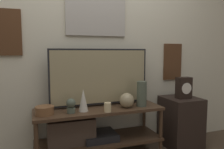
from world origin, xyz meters
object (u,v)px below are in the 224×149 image
decorative_bust (71,105)px  vase_round_glass (127,100)px  vase_wide_bowl (44,111)px  candle_jar (108,107)px  mantel_clock (184,88)px  vase_tall_ceramic (142,94)px  vase_slim_bronze (83,100)px  television (100,77)px

decorative_bust → vase_round_glass: bearing=0.6°
vase_wide_bowl → candle_jar: (0.60, -0.11, 0.01)m
mantel_clock → vase_tall_ceramic: bearing=-175.8°
vase_wide_bowl → candle_jar: bearing=-10.4°
vase_round_glass → decorative_bust: (-0.60, -0.01, -0.00)m
vase_tall_ceramic → mantel_clock: 0.60m
vase_wide_bowl → vase_slim_bronze: size_ratio=0.77×
television → candle_jar: (-0.00, -0.27, -0.28)m
vase_slim_bronze → decorative_bust: vase_slim_bronze is taller
vase_round_glass → vase_tall_ceramic: 0.19m
vase_round_glass → vase_wide_bowl: (-0.85, 0.02, -0.04)m
mantel_clock → candle_jar: bearing=-172.5°
television → vase_wide_bowl: television is taller
decorative_bust → vase_wide_bowl: bearing=174.7°
vase_slim_bronze → candle_jar: (0.22, -0.11, -0.07)m
mantel_clock → vase_round_glass: bearing=-176.9°
candle_jar → mantel_clock: bearing=7.5°
vase_slim_bronze → decorative_bust: size_ratio=1.56×
television → decorative_bust: (-0.36, -0.18, -0.25)m
television → vase_slim_bronze: bearing=-145.1°
television → vase_tall_ceramic: television is taller
vase_round_glass → vase_tall_ceramic: size_ratio=0.57×
vase_wide_bowl → decorative_bust: (0.25, -0.02, 0.04)m
vase_slim_bronze → mantel_clock: size_ratio=0.88×
vase_slim_bronze → mantel_clock: (1.25, 0.03, 0.05)m
vase_slim_bronze → mantel_clock: bearing=1.2°
candle_jar → decorative_bust: bearing=166.0°
television → vase_wide_bowl: bearing=-165.4°
vase_tall_ceramic → vase_slim_bronze: (-0.65, 0.02, -0.03)m
decorative_bust → mantel_clock: bearing=2.0°
vase_round_glass → vase_slim_bronze: bearing=178.1°
television → mantel_clock: 1.04m
vase_wide_bowl → mantel_clock: mantel_clock is taller
vase_slim_bronze → decorative_bust: 0.14m
mantel_clock → vase_slim_bronze: bearing=-178.8°
vase_round_glass → candle_jar: (-0.25, -0.09, -0.03)m
television → vase_slim_bronze: (-0.23, -0.16, -0.21)m
television → vase_round_glass: size_ratio=6.99×
vase_tall_ceramic → decorative_bust: vase_tall_ceramic is taller
candle_jar → mantel_clock: size_ratio=0.37×
television → decorative_bust: bearing=-153.1°
decorative_bust → mantel_clock: size_ratio=0.57×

